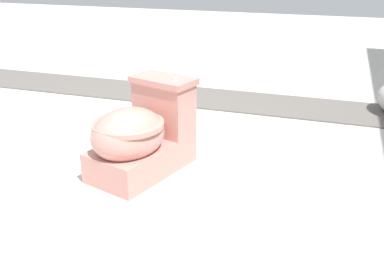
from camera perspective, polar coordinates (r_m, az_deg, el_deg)
ground_plane at (r=2.93m, az=-8.05°, el=-2.30°), size 14.00×14.00×0.00m
gravel_strip at (r=3.78m, az=6.35°, el=3.36°), size 0.56×8.00×0.01m
toilet at (r=2.51m, az=-6.57°, el=-0.93°), size 0.71×0.54×0.52m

